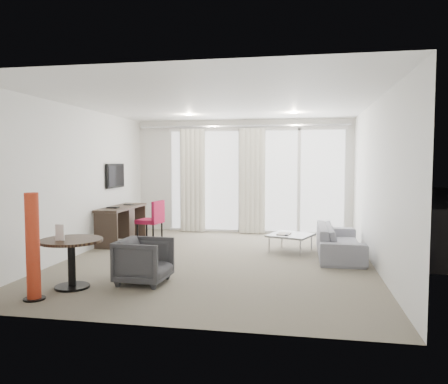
% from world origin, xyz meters
% --- Properties ---
extents(floor, '(5.00, 6.00, 0.00)m').
position_xyz_m(floor, '(0.00, 0.00, 0.00)').
color(floor, '#6E6655').
rests_on(floor, ground).
extents(ceiling, '(5.00, 6.00, 0.00)m').
position_xyz_m(ceiling, '(0.00, 0.00, 2.60)').
color(ceiling, white).
rests_on(ceiling, ground).
extents(wall_left, '(0.00, 6.00, 2.60)m').
position_xyz_m(wall_left, '(-2.50, 0.00, 1.30)').
color(wall_left, silver).
rests_on(wall_left, ground).
extents(wall_right, '(0.00, 6.00, 2.60)m').
position_xyz_m(wall_right, '(2.50, 0.00, 1.30)').
color(wall_right, silver).
rests_on(wall_right, ground).
extents(wall_front, '(5.00, 0.00, 2.60)m').
position_xyz_m(wall_front, '(0.00, -3.00, 1.30)').
color(wall_front, silver).
rests_on(wall_front, ground).
extents(window_panel, '(4.00, 0.02, 2.38)m').
position_xyz_m(window_panel, '(0.30, 2.98, 1.20)').
color(window_panel, white).
rests_on(window_panel, ground).
extents(window_frame, '(4.10, 0.06, 2.44)m').
position_xyz_m(window_frame, '(0.30, 2.97, 1.20)').
color(window_frame, white).
rests_on(window_frame, ground).
extents(curtain_left, '(0.60, 0.20, 2.38)m').
position_xyz_m(curtain_left, '(-1.15, 2.82, 1.20)').
color(curtain_left, silver).
rests_on(curtain_left, ground).
extents(curtain_right, '(0.60, 0.20, 2.38)m').
position_xyz_m(curtain_right, '(0.25, 2.82, 1.20)').
color(curtain_right, silver).
rests_on(curtain_right, ground).
extents(curtain_track, '(4.80, 0.04, 0.04)m').
position_xyz_m(curtain_track, '(0.00, 2.82, 2.45)').
color(curtain_track, '#B2B2B7').
rests_on(curtain_track, ceiling).
extents(downlight_a, '(0.12, 0.12, 0.02)m').
position_xyz_m(downlight_a, '(-0.90, 1.60, 2.59)').
color(downlight_a, '#FFE0B2').
rests_on(downlight_a, ceiling).
extents(downlight_b, '(0.12, 0.12, 0.02)m').
position_xyz_m(downlight_b, '(1.20, 1.60, 2.59)').
color(downlight_b, '#FFE0B2').
rests_on(downlight_b, ceiling).
extents(desk, '(0.49, 1.56, 0.73)m').
position_xyz_m(desk, '(-2.24, 1.24, 0.37)').
color(desk, '#31251D').
rests_on(desk, floor).
extents(tv, '(0.05, 0.80, 0.50)m').
position_xyz_m(tv, '(-2.46, 1.45, 1.35)').
color(tv, black).
rests_on(tv, wall_left).
extents(desk_chair, '(0.54, 0.52, 0.86)m').
position_xyz_m(desk_chair, '(-1.65, 1.27, 0.43)').
color(desk_chair, maroon).
rests_on(desk_chair, floor).
extents(round_table, '(0.81, 0.81, 0.64)m').
position_xyz_m(round_table, '(-1.56, -1.92, 0.32)').
color(round_table, black).
rests_on(round_table, floor).
extents(menu_card, '(0.11, 0.03, 0.21)m').
position_xyz_m(menu_card, '(-1.65, -2.03, 0.72)').
color(menu_card, white).
rests_on(menu_card, round_table).
extents(red_lamp, '(0.32, 0.32, 1.28)m').
position_xyz_m(red_lamp, '(-1.75, -2.45, 0.64)').
color(red_lamp, '#B5331A').
rests_on(red_lamp, floor).
extents(tub_armchair, '(0.70, 0.68, 0.61)m').
position_xyz_m(tub_armchair, '(-0.71, -1.54, 0.30)').
color(tub_armchair, '#353437').
rests_on(tub_armchair, floor).
extents(coffee_table, '(0.92, 0.92, 0.32)m').
position_xyz_m(coffee_table, '(1.18, 0.91, 0.16)').
color(coffee_table, gray).
rests_on(coffee_table, floor).
extents(remote, '(0.07, 0.16, 0.02)m').
position_xyz_m(remote, '(1.12, 0.79, 0.36)').
color(remote, black).
rests_on(remote, coffee_table).
extents(magazine, '(0.27, 0.32, 0.02)m').
position_xyz_m(magazine, '(1.06, 0.87, 0.36)').
color(magazine, gray).
rests_on(magazine, coffee_table).
extents(sofa, '(0.73, 1.86, 0.54)m').
position_xyz_m(sofa, '(2.02, 0.67, 0.27)').
color(sofa, gray).
rests_on(sofa, floor).
extents(terrace_slab, '(5.60, 3.00, 0.12)m').
position_xyz_m(terrace_slab, '(0.30, 4.50, -0.06)').
color(terrace_slab, '#4D4D50').
rests_on(terrace_slab, ground).
extents(rattan_chair_a, '(0.59, 0.59, 0.84)m').
position_xyz_m(rattan_chair_a, '(1.34, 3.98, 0.42)').
color(rattan_chair_a, '#503922').
rests_on(rattan_chair_a, terrace_slab).
extents(rattan_chair_b, '(0.68, 0.68, 0.85)m').
position_xyz_m(rattan_chair_b, '(1.84, 4.02, 0.43)').
color(rattan_chair_b, '#503922').
rests_on(rattan_chair_b, terrace_slab).
extents(rattan_table, '(0.60, 0.60, 0.47)m').
position_xyz_m(rattan_table, '(1.18, 4.30, 0.24)').
color(rattan_table, '#503922').
rests_on(rattan_table, terrace_slab).
extents(balustrade, '(5.50, 0.06, 1.05)m').
position_xyz_m(balustrade, '(0.30, 5.95, 0.50)').
color(balustrade, '#B2B2B7').
rests_on(balustrade, terrace_slab).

